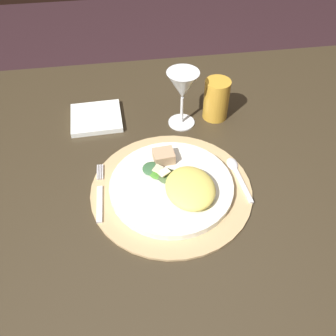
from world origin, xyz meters
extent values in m
plane|color=#2E1B1F|center=(0.00, 0.00, 0.00)|extent=(6.00, 6.00, 0.00)
cube|color=#352B1C|center=(0.00, 0.00, 0.74)|extent=(1.44, 0.98, 0.03)
cylinder|color=#38301D|center=(0.65, 0.42, 0.36)|extent=(0.07, 0.07, 0.73)
cylinder|color=tan|center=(-0.01, -0.08, 0.76)|extent=(0.36, 0.36, 0.01)
cylinder|color=white|center=(-0.01, -0.08, 0.77)|extent=(0.27, 0.27, 0.02)
ellipsoid|color=#E4CF5E|center=(0.02, -0.11, 0.80)|extent=(0.11, 0.13, 0.03)
ellipsoid|color=#315A35|center=(-0.05, -0.04, 0.79)|extent=(0.06, 0.06, 0.01)
ellipsoid|color=#425B32|center=(-0.02, -0.07, 0.79)|extent=(0.07, 0.07, 0.01)
ellipsoid|color=#407E28|center=(-0.04, -0.05, 0.79)|extent=(0.05, 0.05, 0.01)
cube|color=beige|center=(-0.02, -0.07, 0.80)|extent=(0.03, 0.03, 0.01)
cube|color=beige|center=(-0.04, -0.05, 0.80)|extent=(0.03, 0.03, 0.01)
cube|color=tan|center=(-0.02, -0.01, 0.79)|extent=(0.05, 0.04, 0.03)
cube|color=silver|center=(-0.17, -0.10, 0.77)|extent=(0.01, 0.10, 0.00)
cube|color=silver|center=(-0.17, -0.01, 0.77)|extent=(0.00, 0.05, 0.00)
cube|color=silver|center=(-0.17, -0.01, 0.77)|extent=(0.00, 0.05, 0.00)
cube|color=silver|center=(-0.16, -0.01, 0.77)|extent=(0.00, 0.05, 0.00)
cube|color=silver|center=(-0.16, -0.01, 0.77)|extent=(0.00, 0.05, 0.00)
cube|color=silver|center=(0.15, -0.10, 0.77)|extent=(0.02, 0.10, 0.00)
ellipsoid|color=silver|center=(0.14, -0.03, 0.77)|extent=(0.03, 0.04, 0.01)
cube|color=white|center=(-0.17, 0.19, 0.76)|extent=(0.14, 0.13, 0.01)
cylinder|color=silver|center=(0.05, 0.15, 0.76)|extent=(0.07, 0.07, 0.00)
cylinder|color=silver|center=(0.05, 0.15, 0.80)|extent=(0.01, 0.01, 0.08)
cone|color=silver|center=(0.05, 0.15, 0.88)|extent=(0.08, 0.08, 0.07)
cylinder|color=gold|center=(0.15, 0.16, 0.81)|extent=(0.07, 0.07, 0.11)
camera|label=1|loc=(-0.10, -0.61, 1.38)|focal=39.44mm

